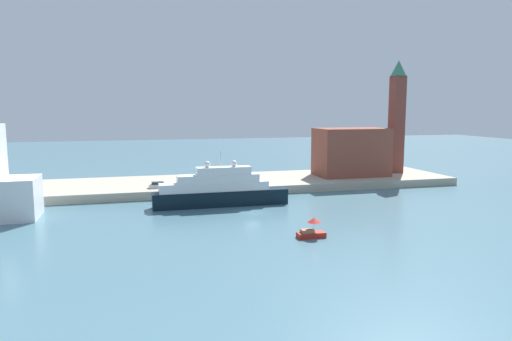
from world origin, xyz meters
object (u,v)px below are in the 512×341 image
(small_motorboat, at_px, (312,230))
(person_figure, at_px, (183,185))
(mooring_bollard, at_px, (242,185))
(harbor_building, at_px, (351,152))
(large_yacht, at_px, (219,190))
(bell_tower, at_px, (397,113))
(parked_car, at_px, (158,185))

(small_motorboat, distance_m, person_figure, 38.42)
(mooring_bollard, bearing_deg, harbor_building, 16.18)
(large_yacht, distance_m, bell_tower, 56.32)
(small_motorboat, relative_size, mooring_bollard, 6.28)
(large_yacht, height_order, mooring_bollard, large_yacht)
(parked_car, bearing_deg, small_motorboat, -63.00)
(large_yacht, distance_m, person_figure, 12.18)
(parked_car, xyz_separation_m, person_figure, (4.80, -2.23, 0.30))
(mooring_bollard, bearing_deg, large_yacht, -123.40)
(large_yacht, bearing_deg, small_motorboat, -70.71)
(harbor_building, xyz_separation_m, person_figure, (-42.39, -8.35, -5.00))
(person_figure, bearing_deg, bell_tower, 10.57)
(large_yacht, bearing_deg, person_figure, 118.24)
(large_yacht, xyz_separation_m, bell_tower, (50.23, 21.17, 14.13))
(harbor_building, relative_size, bell_tower, 0.60)
(bell_tower, relative_size, parked_car, 6.96)
(small_motorboat, xyz_separation_m, bell_tower, (41.54, 46.01, 15.99))
(bell_tower, xyz_separation_m, person_figure, (-56.00, -10.44, -14.49))
(bell_tower, bearing_deg, mooring_bollard, -166.11)
(harbor_building, bearing_deg, large_yacht, -152.48)
(small_motorboat, height_order, person_figure, person_figure)
(large_yacht, xyz_separation_m, mooring_bollard, (6.89, 10.45, -0.88))
(parked_car, relative_size, mooring_bollard, 6.35)
(harbor_building, xyz_separation_m, parked_car, (-47.20, -6.12, -5.30))
(small_motorboat, xyz_separation_m, parked_car, (-19.26, 37.80, 1.21))
(bell_tower, bearing_deg, person_figure, -169.43)
(mooring_bollard, bearing_deg, small_motorboat, -87.07)
(small_motorboat, distance_m, bell_tower, 64.02)
(bell_tower, distance_m, parked_car, 63.11)
(parked_car, bearing_deg, bell_tower, 7.69)
(small_motorboat, distance_m, harbor_building, 52.46)
(harbor_building, height_order, person_figure, harbor_building)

